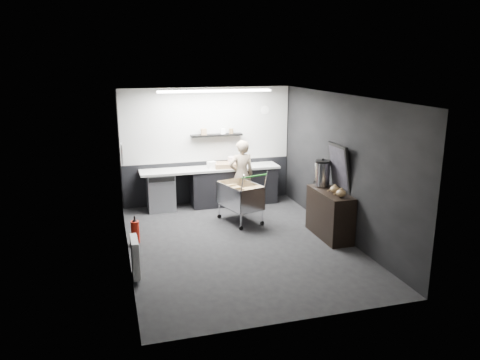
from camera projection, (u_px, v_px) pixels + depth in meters
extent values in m
plane|color=black|center=(239.00, 243.00, 8.68)|extent=(5.50, 5.50, 0.00)
plane|color=white|center=(239.00, 96.00, 8.00)|extent=(5.50, 5.50, 0.00)
plane|color=black|center=(207.00, 146.00, 10.90)|extent=(5.50, 0.00, 5.50)
plane|color=black|center=(300.00, 223.00, 5.78)|extent=(5.50, 0.00, 5.50)
plane|color=black|center=(124.00, 181.00, 7.81)|extent=(0.00, 5.50, 5.50)
plane|color=black|center=(341.00, 166.00, 8.87)|extent=(0.00, 5.50, 5.50)
cube|color=beige|center=(207.00, 125.00, 10.75)|extent=(3.95, 0.02, 1.70)
cube|color=black|center=(208.00, 181.00, 11.09)|extent=(3.95, 0.02, 1.00)
cube|color=black|center=(217.00, 135.00, 10.76)|extent=(1.20, 0.22, 0.04)
cylinder|color=white|center=(265.00, 110.00, 11.04)|extent=(0.20, 0.03, 0.20)
cube|color=white|center=(122.00, 154.00, 8.97)|extent=(0.02, 0.30, 0.40)
cube|color=red|center=(122.00, 150.00, 8.95)|extent=(0.02, 0.22, 0.10)
cube|color=white|center=(135.00, 257.00, 7.24)|extent=(0.10, 0.50, 0.60)
cube|color=white|center=(215.00, 91.00, 9.73)|extent=(2.40, 0.20, 0.04)
cube|color=black|center=(234.00, 186.00, 10.97)|extent=(2.00, 0.56, 0.85)
cube|color=#B8B8B3|center=(211.00, 169.00, 10.71)|extent=(3.20, 0.60, 0.05)
cube|color=#9EA0A5|center=(161.00, 192.00, 10.52)|extent=(0.60, 0.58, 0.85)
cube|color=black|center=(162.00, 180.00, 10.15)|extent=(0.56, 0.02, 0.10)
imported|color=beige|center=(241.00, 175.00, 10.47)|extent=(0.59, 0.40, 1.59)
cube|color=silver|center=(240.00, 206.00, 9.75)|extent=(0.85, 1.07, 0.02)
cube|color=silver|center=(227.00, 197.00, 9.61)|extent=(0.29, 0.90, 0.49)
cube|color=silver|center=(254.00, 194.00, 9.77)|extent=(0.29, 0.90, 0.49)
cube|color=silver|center=(247.00, 202.00, 9.27)|extent=(0.58, 0.20, 0.49)
cube|color=silver|center=(234.00, 190.00, 10.12)|extent=(0.58, 0.20, 0.49)
cylinder|color=silver|center=(234.00, 221.00, 9.32)|extent=(0.02, 0.02, 0.33)
cylinder|color=silver|center=(258.00, 219.00, 9.46)|extent=(0.02, 0.02, 0.33)
cylinder|color=silver|center=(223.00, 208.00, 10.12)|extent=(0.02, 0.02, 0.33)
cylinder|color=silver|center=(246.00, 206.00, 10.26)|extent=(0.02, 0.02, 0.33)
cylinder|color=#238124|center=(248.00, 177.00, 9.08)|extent=(0.59, 0.21, 0.03)
cube|color=olive|center=(233.00, 195.00, 9.76)|extent=(0.35, 0.39, 0.42)
cube|color=olive|center=(249.00, 198.00, 9.62)|extent=(0.32, 0.36, 0.37)
cylinder|color=black|center=(234.00, 228.00, 9.36)|extent=(0.09, 0.05, 0.09)
cylinder|color=black|center=(223.00, 214.00, 10.15)|extent=(0.09, 0.05, 0.09)
cylinder|color=black|center=(258.00, 225.00, 9.50)|extent=(0.09, 0.05, 0.09)
cylinder|color=black|center=(246.00, 212.00, 10.29)|extent=(0.09, 0.05, 0.09)
cube|color=black|center=(330.00, 214.00, 8.91)|extent=(0.45, 1.20, 0.90)
cylinder|color=silver|center=(322.00, 174.00, 9.11)|extent=(0.30, 0.30, 0.46)
cylinder|color=black|center=(323.00, 161.00, 9.05)|extent=(0.30, 0.30, 0.04)
sphere|color=black|center=(323.00, 159.00, 9.04)|extent=(0.05, 0.05, 0.05)
ellipsoid|color=brown|center=(335.00, 190.00, 8.64)|extent=(0.18, 0.18, 0.14)
ellipsoid|color=brown|center=(341.00, 193.00, 8.41)|extent=(0.18, 0.18, 0.14)
cube|color=black|center=(340.00, 167.00, 8.78)|extent=(0.21, 0.70, 0.89)
cube|color=black|center=(338.00, 167.00, 8.78)|extent=(0.15, 0.60, 0.77)
cylinder|color=red|center=(135.00, 232.00, 8.60)|extent=(0.16, 0.16, 0.42)
cone|color=black|center=(135.00, 220.00, 8.55)|extent=(0.10, 0.10, 0.06)
cylinder|color=black|center=(134.00, 218.00, 8.53)|extent=(0.03, 0.03, 0.06)
cube|color=#8E6F4C|center=(227.00, 165.00, 10.74)|extent=(0.58, 0.47, 0.11)
cylinder|color=silver|center=(233.00, 162.00, 10.82)|extent=(0.23, 0.23, 0.23)
cube|color=white|center=(212.00, 165.00, 10.64)|extent=(0.20, 0.18, 0.16)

